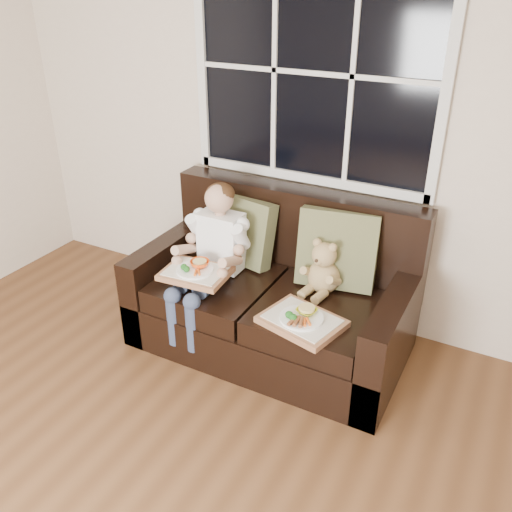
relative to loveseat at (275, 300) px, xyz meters
The scene contains 8 objects.
window_back 1.42m from the loveseat, 90.00° to the left, with size 1.62×0.04×1.37m.
loveseat is the anchor object (origin of this frame).
pillow_left 0.50m from the loveseat, 154.20° to the left, with size 0.47×0.28×0.45m.
pillow_right 0.53m from the loveseat, 24.20° to the left, with size 0.51×0.30×0.49m.
child 0.53m from the loveseat, 162.32° to the right, with size 0.40×0.60×0.91m.
teddy_bear 0.41m from the loveseat, ahead, with size 0.23×0.28×0.35m.
tray_left 0.56m from the loveseat, 140.91° to the right, with size 0.42×0.33×0.09m.
tray_right 0.52m from the loveseat, 46.46° to the right, with size 0.50×0.42×0.10m.
Camera 1 is at (1.32, -0.64, 2.20)m, focal length 38.00 mm.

